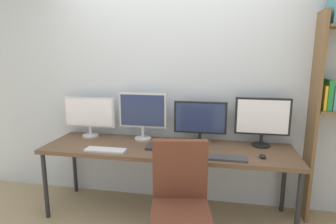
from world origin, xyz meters
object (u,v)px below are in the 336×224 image
Objects in this scene: monitor_far_right at (262,119)px; keyboard_left at (105,150)px; monitor_far_left at (89,114)px; monitor_center_left at (143,113)px; office_chair at (180,217)px; laptop_closed at (163,147)px; monitor_center_right at (200,120)px; keyboard_right at (224,158)px; desk at (167,152)px; computer_mouse at (263,156)px.

monitor_far_right is 1.58m from keyboard_left.
monitor_far_left is 0.62m from monitor_center_left.
monitor_far_right is (1.86, 0.00, 0.02)m from monitor_far_left.
monitor_far_left is 1.86m from monitor_far_right.
monitor_far_left reaches higher than office_chair.
monitor_far_left is 1.14× the size of monitor_center_left.
laptop_closed is at bearing -41.42° from monitor_center_left.
monitor_center_right is (0.62, -0.00, -0.05)m from monitor_center_left.
laptop_closed is at bearing -144.74° from monitor_center_right.
monitor_far_right is 1.35× the size of keyboard_right.
monitor_far_right reaches higher than laptop_closed.
monitor_center_left is at bearing -180.00° from monitor_far_right.
keyboard_left is 1.12m from keyboard_right.
monitor_center_right is at bearing 119.52° from keyboard_right.
monitor_center_left reaches higher than laptop_closed.
keyboard_left is (-0.25, -0.44, -0.28)m from monitor_center_left.
monitor_center_right is (0.07, 0.88, 0.58)m from office_chair.
monitor_far_left is 1.57m from keyboard_right.
monitor_center_right reaches higher than desk.
monitor_center_right is at bearing -0.00° from monitor_center_left.
desk is 0.51m from monitor_center_left.
keyboard_right is at bearing 0.00° from keyboard_left.
keyboard_left is at bearing -153.04° from monitor_center_right.
desk is at bearing 157.67° from keyboard_right.
keyboard_right is 0.63m from laptop_closed.
laptop_closed is (0.89, -0.24, -0.24)m from monitor_far_left.
office_chair reaches higher than computer_mouse.
laptop_closed is (0.53, 0.20, 0.00)m from keyboard_left.
office_chair is at bearing -128.17° from monitor_far_right.
laptop_closed is at bearing -138.06° from desk.
keyboard_left is 1.00× the size of keyboard_right.
desk is at bearing 171.43° from computer_mouse.
office_chair reaches higher than keyboard_right.
computer_mouse is (1.83, -0.35, -0.24)m from monitor_far_left.
desk is at bearing -145.55° from monitor_center_right.
keyboard_left is at bearing -159.21° from laptop_closed.
desk is 4.79× the size of monitor_center_left.
monitor_far_left is at bearing 167.12° from desk.
monitor_center_left is 1.31× the size of keyboard_left.
monitor_center_left reaches higher than monitor_far_left.
desk is 4.57× the size of monitor_center_right.
keyboard_left reaches higher than desk.
keyboard_right is at bearing -26.96° from monitor_center_left.
monitor_far_left is 1.09× the size of monitor_center_right.
monitor_center_left reaches higher than monitor_far_right.
monitor_far_left is at bearing 180.00° from monitor_center_right.
monitor_far_left is 1.11× the size of monitor_far_right.
keyboard_left is 0.56m from laptop_closed.
laptop_closed reaches higher than desk.
monitor_center_left is 1.63× the size of laptop_closed.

